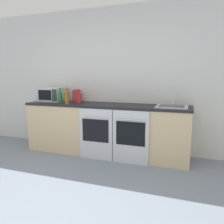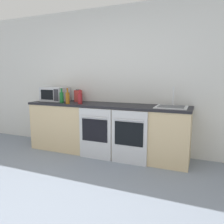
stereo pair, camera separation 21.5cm
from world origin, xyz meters
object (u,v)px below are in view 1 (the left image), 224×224
Objects in this scene: oven_left at (96,134)px; bottle_red at (80,98)px; microwave at (53,94)px; kettle at (77,96)px; bottle_amber at (67,98)px; bottle_green at (60,97)px; sink at (172,106)px; oven_right at (131,137)px.

bottle_red is at bearing 154.86° from oven_left.
kettle is (0.47, 0.08, -0.02)m from microwave.
bottle_green is at bearing 151.44° from bottle_amber.
oven_left is 0.96m from kettle.
microwave is at bearing -170.06° from kettle.
bottle_green is at bearing 165.32° from oven_left.
sink reaches higher than kettle.
bottle_red is at bearing -3.96° from bottle_green.
bottle_amber reaches higher than microwave.
bottle_amber is 1.76m from sink.
sink is (0.58, 0.31, 0.48)m from oven_right.
oven_left is 1.29m from microwave.
sink is (1.75, 0.21, -0.09)m from bottle_amber.
oven_left is at bearing 180.00° from oven_right.
bottle_red is 0.95× the size of bottle_green.
microwave is (-1.66, 0.40, 0.60)m from oven_right.
oven_left is 1.30m from sink.
sink is at bearing 4.81° from bottle_red.
kettle reaches higher than oven_left.
bottle_red is 0.52× the size of sink.
oven_right is 1.49m from bottle_green.
oven_right is (0.59, 0.00, 0.00)m from oven_left.
bottle_amber is 0.58× the size of sink.
sink reaches higher than bottle_green.
bottle_green reaches higher than oven_right.
bottle_red is at bearing 169.65° from oven_right.
kettle is 0.48× the size of sink.
bottle_green is 1.95m from sink.
bottle_red is at bearing -175.19° from sink.
bottle_amber reaches higher than kettle.
oven_right is at bearing -22.10° from kettle.
kettle is at bearing 141.10° from oven_left.
bottle_green reaches higher than bottle_red.
bottle_green is at bearing -177.00° from sink.
bottle_green is at bearing 176.04° from bottle_red.
oven_left is 3.06× the size of bottle_amber.
oven_right is 1.30m from bottle_amber.
kettle is at bearing 157.90° from oven_right.
oven_right is 3.06× the size of bottle_amber.
sink reaches higher than microwave.
bottle_red reaches higher than oven_right.
sink is at bearing -5.68° from kettle.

